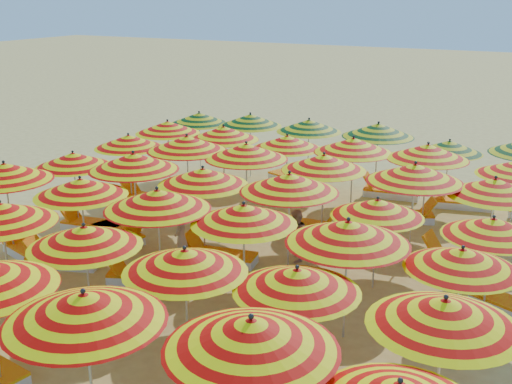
# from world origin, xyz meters

# --- Properties ---
(ground) EXTENTS (120.00, 120.00, 0.00)m
(ground) POSITION_xyz_m (0.00, 0.00, 0.00)
(ground) COLOR #E1C164
(ground) RESTS_ON ground
(umbrella_3) EXTENTS (2.56, 2.56, 2.39)m
(umbrella_3) POSITION_xyz_m (1.06, -6.60, 2.10)
(umbrella_3) COLOR silver
(umbrella_3) RESTS_ON ground
(umbrella_4) EXTENTS (2.31, 2.31, 2.40)m
(umbrella_4) POSITION_xyz_m (3.40, -6.20, 2.11)
(umbrella_4) COLOR silver
(umbrella_4) RESTS_ON ground
(umbrella_7) EXTENTS (2.67, 2.67, 2.31)m
(umbrella_7) POSITION_xyz_m (-3.18, -4.24, 2.03)
(umbrella_7) COLOR silver
(umbrella_7) RESTS_ON ground
(umbrella_8) EXTENTS (2.71, 2.71, 2.21)m
(umbrella_8) POSITION_xyz_m (-1.02, -4.28, 1.95)
(umbrella_8) COLOR silver
(umbrella_8) RESTS_ON ground
(umbrella_9) EXTENTS (2.71, 2.71, 2.22)m
(umbrella_9) POSITION_xyz_m (1.21, -4.37, 1.96)
(umbrella_9) COLOR silver
(umbrella_9) RESTS_ON ground
(umbrella_10) EXTENTS (2.62, 2.62, 2.16)m
(umbrella_10) POSITION_xyz_m (3.09, -4.09, 1.90)
(umbrella_10) COLOR silver
(umbrella_10) RESTS_ON ground
(umbrella_11) EXTENTS (2.39, 2.39, 2.28)m
(umbrella_11) POSITION_xyz_m (5.39, -4.31, 2.00)
(umbrella_11) COLOR silver
(umbrella_11) RESTS_ON ground
(umbrella_12) EXTENTS (2.57, 2.57, 2.38)m
(umbrella_12) POSITION_xyz_m (-5.29, -2.23, 2.10)
(umbrella_12) COLOR silver
(umbrella_12) RESTS_ON ground
(umbrella_13) EXTENTS (2.34, 2.34, 2.24)m
(umbrella_13) POSITION_xyz_m (-3.14, -2.03, 1.97)
(umbrella_13) COLOR silver
(umbrella_13) RESTS_ON ground
(umbrella_14) EXTENTS (2.86, 2.86, 2.37)m
(umbrella_14) POSITION_xyz_m (-0.87, -2.25, 2.08)
(umbrella_14) COLOR silver
(umbrella_14) RESTS_ON ground
(umbrella_15) EXTENTS (2.76, 2.76, 2.26)m
(umbrella_15) POSITION_xyz_m (1.02, -2.00, 1.99)
(umbrella_15) COLOR silver
(umbrella_15) RESTS_ON ground
(umbrella_16) EXTENTS (2.98, 2.98, 2.39)m
(umbrella_16) POSITION_xyz_m (3.27, -2.26, 2.10)
(umbrella_16) COLOR silver
(umbrella_16) RESTS_ON ground
(umbrella_17) EXTENTS (2.51, 2.51, 2.09)m
(umbrella_17) POSITION_xyz_m (5.20, -1.93, 1.84)
(umbrella_17) COLOR silver
(umbrella_17) RESTS_ON ground
(umbrella_18) EXTENTS (2.38, 2.38, 2.16)m
(umbrella_18) POSITION_xyz_m (-5.19, -0.04, 1.90)
(umbrella_18) COLOR silver
(umbrella_18) RESTS_ON ground
(umbrella_19) EXTENTS (2.94, 2.94, 2.41)m
(umbrella_19) POSITION_xyz_m (-3.11, -0.13, 2.12)
(umbrella_19) COLOR silver
(umbrella_19) RESTS_ON ground
(umbrella_20) EXTENTS (2.35, 2.35, 2.28)m
(umbrella_20) POSITION_xyz_m (-1.07, -0.16, 2.01)
(umbrella_20) COLOR silver
(umbrella_20) RESTS_ON ground
(umbrella_21) EXTENTS (2.59, 2.59, 2.38)m
(umbrella_21) POSITION_xyz_m (1.07, 0.05, 2.10)
(umbrella_21) COLOR silver
(umbrella_21) RESTS_ON ground
(umbrella_22) EXTENTS (2.20, 2.20, 2.09)m
(umbrella_22) POSITION_xyz_m (3.12, 0.01, 1.84)
(umbrella_22) COLOR silver
(umbrella_22) RESTS_ON ground
(umbrella_23) EXTENTS (2.23, 2.23, 2.08)m
(umbrella_23) POSITION_xyz_m (5.44, -0.05, 1.83)
(umbrella_23) COLOR silver
(umbrella_23) RESTS_ON ground
(umbrella_24) EXTENTS (2.43, 2.43, 2.17)m
(umbrella_24) POSITION_xyz_m (-5.21, 2.32, 1.91)
(umbrella_24) COLOR silver
(umbrella_24) RESTS_ON ground
(umbrella_25) EXTENTS (2.99, 2.99, 2.40)m
(umbrella_25) POSITION_xyz_m (-3.03, 2.16, 2.11)
(umbrella_25) COLOR silver
(umbrella_25) RESTS_ON ground
(umbrella_26) EXTENTS (2.68, 2.68, 2.38)m
(umbrella_26) POSITION_xyz_m (-1.17, 2.19, 2.09)
(umbrella_26) COLOR silver
(umbrella_26) RESTS_ON ground
(umbrella_27) EXTENTS (2.63, 2.63, 2.31)m
(umbrella_27) POSITION_xyz_m (1.01, 2.29, 2.03)
(umbrella_27) COLOR silver
(umbrella_27) RESTS_ON ground
(umbrella_28) EXTENTS (2.76, 2.76, 2.41)m
(umbrella_28) POSITION_xyz_m (3.38, 2.05, 2.12)
(umbrella_28) COLOR silver
(umbrella_28) RESTS_ON ground
(umbrella_29) EXTENTS (2.59, 2.59, 2.25)m
(umbrella_29) POSITION_xyz_m (5.16, 2.21, 1.98)
(umbrella_29) COLOR silver
(umbrella_29) RESTS_ON ground
(umbrella_30) EXTENTS (2.11, 2.11, 2.22)m
(umbrella_30) POSITION_xyz_m (-5.23, 4.37, 1.96)
(umbrella_30) COLOR silver
(umbrella_30) RESTS_ON ground
(umbrella_31) EXTENTS (2.35, 2.35, 2.31)m
(umbrella_31) POSITION_xyz_m (-3.01, 4.14, 2.03)
(umbrella_31) COLOR silver
(umbrella_31) RESTS_ON ground
(umbrella_32) EXTENTS (2.26, 2.26, 2.18)m
(umbrella_32) POSITION_xyz_m (-0.97, 4.38, 1.92)
(umbrella_32) COLOR silver
(umbrella_32) RESTS_ON ground
(umbrella_33) EXTENTS (2.64, 2.64, 2.35)m
(umbrella_33) POSITION_xyz_m (1.10, 4.29, 2.07)
(umbrella_33) COLOR silver
(umbrella_33) RESTS_ON ground
(umbrella_34) EXTENTS (2.63, 2.63, 2.35)m
(umbrella_34) POSITION_xyz_m (3.12, 4.49, 2.06)
(umbrella_34) COLOR silver
(umbrella_34) RESTS_ON ground
(umbrella_36) EXTENTS (2.08, 2.08, 2.20)m
(umbrella_36) POSITION_xyz_m (-5.20, 6.24, 1.93)
(umbrella_36) COLOR silver
(umbrella_36) RESTS_ON ground
(umbrella_37) EXTENTS (2.29, 2.29, 2.27)m
(umbrella_37) POSITION_xyz_m (-3.32, 6.49, 1.99)
(umbrella_37) COLOR silver
(umbrella_37) RESTS_ON ground
(umbrella_38) EXTENTS (2.52, 2.52, 2.25)m
(umbrella_38) POSITION_xyz_m (-1.21, 6.60, 1.98)
(umbrella_38) COLOR silver
(umbrella_38) RESTS_ON ground
(umbrella_39) EXTENTS (2.63, 2.63, 2.37)m
(umbrella_39) POSITION_xyz_m (1.14, 6.50, 2.08)
(umbrella_39) COLOR silver
(umbrella_39) RESTS_ON ground
(umbrella_40) EXTENTS (2.38, 2.38, 2.07)m
(umbrella_40) POSITION_xyz_m (3.34, 6.36, 1.83)
(umbrella_40) COLOR silver
(umbrella_40) RESTS_ON ground
(lounger_4) EXTENTS (1.83, 1.05, 0.69)m
(lounger_4) POSITION_xyz_m (-4.79, -2.22, 0.15)
(lounger_4) COLOR white
(lounger_4) RESTS_ON ground
(lounger_5) EXTENTS (1.83, 1.08, 0.69)m
(lounger_5) POSITION_xyz_m (-3.73, -2.22, 0.15)
(lounger_5) COLOR white
(lounger_5) RESTS_ON ground
(lounger_6) EXTENTS (1.82, 1.21, 0.69)m
(lounger_6) POSITION_xyz_m (-1.46, -2.05, 0.15)
(lounger_6) COLOR white
(lounger_6) RESTS_ON ground
(lounger_7) EXTENTS (1.80, 0.85, 0.69)m
(lounger_7) POSITION_xyz_m (-4.69, -0.08, 0.15)
(lounger_7) COLOR white
(lounger_7) RESTS_ON ground
(lounger_8) EXTENTS (1.83, 1.11, 0.69)m
(lounger_8) POSITION_xyz_m (-3.62, -0.28, 0.15)
(lounger_8) COLOR white
(lounger_8) RESTS_ON ground
(lounger_9) EXTENTS (1.80, 0.85, 0.69)m
(lounger_9) POSITION_xyz_m (-0.57, -0.33, 0.15)
(lounger_9) COLOR white
(lounger_9) RESTS_ON ground
(lounger_10) EXTENTS (1.82, 1.21, 0.69)m
(lounger_10) POSITION_xyz_m (5.95, 0.15, 0.15)
(lounger_10) COLOR white
(lounger_10) RESTS_ON ground
(lounger_11) EXTENTS (1.76, 0.68, 0.69)m
(lounger_11) POSITION_xyz_m (-4.71, 2.42, 0.15)
(lounger_11) COLOR white
(lounger_11) RESTS_ON ground
(lounger_12) EXTENTS (1.74, 0.60, 0.69)m
(lounger_12) POSITION_xyz_m (0.51, 2.51, 0.15)
(lounger_12) COLOR white
(lounger_12) RESTS_ON ground
(lounger_13) EXTENTS (1.79, 0.79, 0.69)m
(lounger_13) POSITION_xyz_m (4.56, 2.02, 0.15)
(lounger_13) COLOR white
(lounger_13) RESTS_ON ground
(lounger_14) EXTENTS (1.82, 1.25, 0.69)m
(lounger_14) POSITION_xyz_m (2.62, 4.47, 0.15)
(lounger_14) COLOR white
(lounger_14) RESTS_ON ground
(lounger_15) EXTENTS (1.83, 1.13, 0.69)m
(lounger_15) POSITION_xyz_m (-1.72, 6.49, 0.15)
(lounger_15) COLOR white
(lounger_15) RESTS_ON ground
(lounger_16) EXTENTS (1.78, 0.76, 0.69)m
(lounger_16) POSITION_xyz_m (1.64, 6.47, 0.15)
(lounger_16) COLOR white
(lounger_16) RESTS_ON ground
(lounger_17) EXTENTS (1.82, 0.95, 0.69)m
(lounger_17) POSITION_xyz_m (3.84, 6.45, 0.15)
(lounger_17) COLOR white
(lounger_17) RESTS_ON ground
(beachgoer_a) EXTENTS (0.37, 0.52, 1.32)m
(beachgoer_a) POSITION_xyz_m (-1.26, -0.87, 0.66)
(beachgoer_a) COLOR tan
(beachgoer_a) RESTS_ON ground
(beachgoer_b) EXTENTS (0.69, 0.76, 1.27)m
(beachgoer_b) POSITION_xyz_m (1.03, 0.58, 0.63)
(beachgoer_b) COLOR tan
(beachgoer_b) RESTS_ON ground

